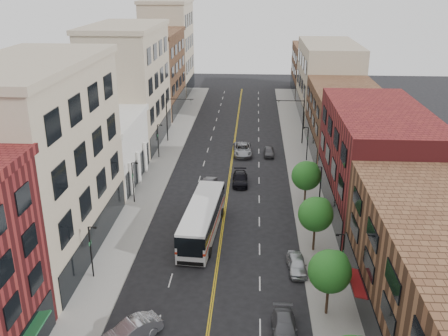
% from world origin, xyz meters
% --- Properties ---
extents(sidewalk_left, '(4.00, 110.00, 0.15)m').
position_xyz_m(sidewalk_left, '(-10.00, 35.00, 0.07)').
color(sidewalk_left, gray).
rests_on(sidewalk_left, ground).
extents(sidewalk_right, '(4.00, 110.00, 0.15)m').
position_xyz_m(sidewalk_right, '(10.00, 35.00, 0.07)').
color(sidewalk_right, gray).
rests_on(sidewalk_right, ground).
extents(bldg_l_tanoffice, '(10.00, 22.00, 18.00)m').
position_xyz_m(bldg_l_tanoffice, '(-17.00, 13.00, 9.00)').
color(bldg_l_tanoffice, tan).
rests_on(bldg_l_tanoffice, ground).
extents(bldg_l_white, '(10.00, 14.00, 8.00)m').
position_xyz_m(bldg_l_white, '(-17.00, 31.00, 4.00)').
color(bldg_l_white, silver).
rests_on(bldg_l_white, ground).
extents(bldg_l_far_a, '(10.00, 20.00, 18.00)m').
position_xyz_m(bldg_l_far_a, '(-17.00, 48.00, 9.00)').
color(bldg_l_far_a, tan).
rests_on(bldg_l_far_a, ground).
extents(bldg_l_far_b, '(10.00, 20.00, 15.00)m').
position_xyz_m(bldg_l_far_b, '(-17.00, 68.00, 7.50)').
color(bldg_l_far_b, brown).
rests_on(bldg_l_far_b, ground).
extents(bldg_l_far_c, '(10.00, 16.00, 20.00)m').
position_xyz_m(bldg_l_far_c, '(-17.00, 86.00, 10.00)').
color(bldg_l_far_c, tan).
rests_on(bldg_l_far_c, ground).
extents(bldg_r_mid, '(10.00, 22.00, 12.00)m').
position_xyz_m(bldg_r_mid, '(17.00, 24.00, 6.00)').
color(bldg_r_mid, maroon).
rests_on(bldg_r_mid, ground).
extents(bldg_r_far_a, '(10.00, 20.00, 10.00)m').
position_xyz_m(bldg_r_far_a, '(17.00, 45.00, 5.00)').
color(bldg_r_far_a, brown).
rests_on(bldg_r_far_a, ground).
extents(bldg_r_far_b, '(10.00, 22.00, 14.00)m').
position_xyz_m(bldg_r_far_b, '(17.00, 66.00, 7.00)').
color(bldg_r_far_b, tan).
rests_on(bldg_r_far_b, ground).
extents(bldg_r_far_c, '(10.00, 18.00, 11.00)m').
position_xyz_m(bldg_r_far_c, '(17.00, 86.00, 5.50)').
color(bldg_r_far_c, brown).
rests_on(bldg_r_far_c, ground).
extents(tree_r_1, '(3.40, 3.40, 5.59)m').
position_xyz_m(tree_r_1, '(9.39, 4.07, 4.13)').
color(tree_r_1, black).
rests_on(tree_r_1, sidewalk_right).
extents(tree_r_2, '(3.40, 3.40, 5.59)m').
position_xyz_m(tree_r_2, '(9.39, 14.07, 4.13)').
color(tree_r_2, black).
rests_on(tree_r_2, sidewalk_right).
extents(tree_r_3, '(3.40, 3.40, 5.59)m').
position_xyz_m(tree_r_3, '(9.39, 24.07, 4.13)').
color(tree_r_3, black).
rests_on(tree_r_3, sidewalk_right).
extents(lamp_l_1, '(0.81, 0.55, 5.05)m').
position_xyz_m(lamp_l_1, '(-10.95, 8.00, 2.97)').
color(lamp_l_1, black).
rests_on(lamp_l_1, sidewalk_left).
extents(lamp_l_2, '(0.81, 0.55, 5.05)m').
position_xyz_m(lamp_l_2, '(-10.95, 24.00, 2.97)').
color(lamp_l_2, black).
rests_on(lamp_l_2, sidewalk_left).
extents(lamp_l_3, '(0.81, 0.55, 5.05)m').
position_xyz_m(lamp_l_3, '(-10.95, 40.00, 2.97)').
color(lamp_l_3, black).
rests_on(lamp_l_3, sidewalk_left).
extents(lamp_r_1, '(0.81, 0.55, 5.05)m').
position_xyz_m(lamp_r_1, '(10.95, 8.00, 2.97)').
color(lamp_r_1, black).
rests_on(lamp_r_1, sidewalk_right).
extents(lamp_r_2, '(0.81, 0.55, 5.05)m').
position_xyz_m(lamp_r_2, '(10.95, 24.00, 2.97)').
color(lamp_r_2, black).
rests_on(lamp_r_2, sidewalk_right).
extents(lamp_r_3, '(0.81, 0.55, 5.05)m').
position_xyz_m(lamp_r_3, '(10.95, 40.00, 2.97)').
color(lamp_r_3, black).
rests_on(lamp_r_3, sidewalk_right).
extents(signal_mast_left, '(4.49, 0.18, 7.20)m').
position_xyz_m(signal_mast_left, '(-10.27, 48.00, 4.65)').
color(signal_mast_left, black).
rests_on(signal_mast_left, sidewalk_left).
extents(signal_mast_right, '(4.49, 0.18, 7.20)m').
position_xyz_m(signal_mast_right, '(10.27, 48.00, 4.65)').
color(signal_mast_right, black).
rests_on(signal_mast_right, sidewalk_right).
extents(city_bus, '(3.89, 13.37, 3.39)m').
position_xyz_m(city_bus, '(-2.00, 16.66, 1.97)').
color(city_bus, silver).
rests_on(city_bus, ground).
extents(car_angle_b, '(4.52, 4.41, 1.54)m').
position_xyz_m(car_angle_b, '(-5.60, 0.12, 0.77)').
color(car_angle_b, '#A7A9AF').
rests_on(car_angle_b, ground).
extents(car_parked_mid, '(1.92, 4.59, 1.33)m').
position_xyz_m(car_parked_mid, '(5.80, 1.31, 0.66)').
color(car_parked_mid, '#55555B').
rests_on(car_parked_mid, ground).
extents(car_parked_far, '(1.91, 4.20, 1.40)m').
position_xyz_m(car_parked_far, '(7.40, 10.28, 0.70)').
color(car_parked_far, '#B8BBC0').
rests_on(car_parked_far, ground).
extents(car_lane_behind, '(1.84, 4.16, 1.33)m').
position_xyz_m(car_lane_behind, '(-2.44, 29.18, 0.66)').
color(car_lane_behind, '#454549').
rests_on(car_lane_behind, ground).
extents(car_lane_a, '(2.12, 4.93, 1.41)m').
position_xyz_m(car_lane_a, '(1.50, 30.71, 0.71)').
color(car_lane_a, black).
rests_on(car_lane_a, ground).
extents(car_lane_b, '(3.14, 6.04, 1.63)m').
position_xyz_m(car_lane_b, '(1.50, 42.33, 0.81)').
color(car_lane_b, '#929599').
rests_on(car_lane_b, ground).
extents(car_lane_c, '(1.52, 3.78, 1.29)m').
position_xyz_m(car_lane_c, '(5.50, 42.00, 0.64)').
color(car_lane_c, '#48474C').
rests_on(car_lane_c, ground).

